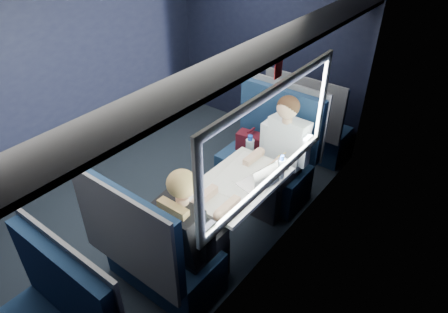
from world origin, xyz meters
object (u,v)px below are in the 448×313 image
Objects in this scene: seat_bay_near at (267,159)px; woman at (189,229)px; seat_row_front at (307,127)px; seat_bay_far at (156,254)px; cup at (286,164)px; laptop at (261,181)px; bottle_small at (281,168)px; man at (281,151)px; table at (235,187)px.

seat_bay_near is 1.63m from woman.
seat_bay_far is at bearing -90.00° from seat_row_front.
woman is 1.17m from cup.
woman is at bearing -101.25° from laptop.
cup is (0.04, 0.37, -0.01)m from laptop.
man is at bearing 119.34° from bottle_small.
bottle_small is at bearing -60.66° from man.
woman is at bearing -99.73° from cup.
seat_row_front is 1.81m from laptop.
man is 14.19× the size of cup.
woman reaches higher than bottle_small.
laptop is (0.15, 0.78, 0.07)m from woman.
laptop is (0.22, 0.07, 0.14)m from table.
seat_bay_far is at bearing -99.03° from man.
seat_bay_near is 0.95× the size of man.
bottle_small is (0.23, -0.41, 0.13)m from man.
man is at bearing -34.08° from seat_bay_near.
bottle_small is at bearing 67.60° from seat_bay_far.
woman is 14.19× the size of cup.
laptop is 3.63× the size of cup.
seat_bay_far is 3.72× the size of laptop.
seat_bay_far is 0.95× the size of man.
table is 0.79× the size of seat_bay_near.
laptop is (0.40, -1.72, 0.39)m from seat_row_front.
laptop is at bearing -76.78° from seat_row_front.
bottle_small is 0.17m from cup.
woman is (0.25, -2.50, 0.32)m from seat_row_front.
table is 0.79× the size of seat_bay_far.
seat_bay_far reaches higher than bottle_small.
seat_bay_far is at bearing -146.18° from woman.
seat_bay_near is 0.87m from bottle_small.
seat_bay_near is at bearing 90.27° from seat_bay_far.
man is 0.65m from laptop.
seat_bay_near is 1.75m from seat_bay_far.
seat_row_front is at bearing 103.22° from laptop.
man reaches higher than bottle_small.
cup reaches higher than table.
cup is (-0.03, 0.15, -0.06)m from bottle_small.
woman is 5.49× the size of bottle_small.
laptop is 0.23m from bottle_small.
seat_row_front is at bearing 102.83° from man.
seat_row_front reaches higher than laptop.
cup is (0.20, 1.15, 0.06)m from woman.
woman is (0.00, -1.41, 0.01)m from man.
cup is at bearing 71.23° from seat_bay_far.
seat_bay_near is at bearing 117.27° from laptop.
man is 1.41m from woman.
cup is at bearing 59.01° from table.
laptop is (0.15, -0.63, 0.08)m from man.
man reaches higher than table.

